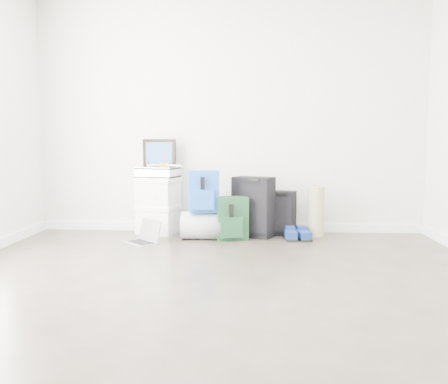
# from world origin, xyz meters

# --- Properties ---
(ground) EXTENTS (5.00, 5.00, 0.00)m
(ground) POSITION_xyz_m (0.00, 0.00, 0.00)
(ground) COLOR #332B25
(ground) RESTS_ON ground
(room_envelope) EXTENTS (4.52, 5.02, 2.71)m
(room_envelope) POSITION_xyz_m (0.00, 0.02, 1.72)
(room_envelope) COLOR silver
(room_envelope) RESTS_ON ground
(boxes_stack) EXTENTS (0.54, 0.48, 0.64)m
(boxes_stack) POSITION_xyz_m (-0.82, 2.33, 0.32)
(boxes_stack) COLOR white
(boxes_stack) RESTS_ON ground
(briefcase) EXTENTS (0.50, 0.42, 0.13)m
(briefcase) POSITION_xyz_m (-0.82, 2.33, 0.71)
(briefcase) COLOR #B2B2B7
(briefcase) RESTS_ON boxes_stack
(painting) EXTENTS (0.41, 0.16, 0.32)m
(painting) POSITION_xyz_m (-0.82, 2.43, 0.93)
(painting) COLOR black
(painting) RESTS_ON briefcase
(drone) EXTENTS (0.46, 0.46, 0.05)m
(drone) POSITION_xyz_m (-0.74, 2.31, 0.79)
(drone) COLOR gold
(drone) RESTS_ON briefcase
(duffel_bag) EXTENTS (0.49, 0.30, 0.30)m
(duffel_bag) POSITION_xyz_m (-0.26, 2.01, 0.15)
(duffel_bag) COLOR gray
(duffel_bag) RESTS_ON ground
(blue_backpack) EXTENTS (0.35, 0.28, 0.45)m
(blue_backpack) POSITION_xyz_m (-0.26, 1.98, 0.52)
(blue_backpack) COLOR blue
(blue_backpack) RESTS_ON duffel_bag
(large_suitcase) EXTENTS (0.49, 0.42, 0.67)m
(large_suitcase) POSITION_xyz_m (0.28, 2.17, 0.33)
(large_suitcase) COLOR black
(large_suitcase) RESTS_ON ground
(green_backpack) EXTENTS (0.37, 0.31, 0.46)m
(green_backpack) POSITION_xyz_m (0.04, 2.00, 0.22)
(green_backpack) COLOR #133620
(green_backpack) RESTS_ON ground
(carry_on) EXTENTS (0.36, 0.29, 0.50)m
(carry_on) POSITION_xyz_m (0.59, 2.28, 0.25)
(carry_on) COLOR black
(carry_on) RESTS_ON ground
(shoes) EXTENTS (0.29, 0.32, 0.10)m
(shoes) POSITION_xyz_m (0.75, 2.04, 0.05)
(shoes) COLOR black
(shoes) RESTS_ON ground
(rolled_rug) EXTENTS (0.18, 0.18, 0.56)m
(rolled_rug) POSITION_xyz_m (0.98, 2.25, 0.28)
(rolled_rug) COLOR tan
(rolled_rug) RESTS_ON ground
(laptop) EXTENTS (0.41, 0.41, 0.24)m
(laptop) POSITION_xyz_m (-0.86, 1.77, 0.06)
(laptop) COLOR silver
(laptop) RESTS_ON ground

